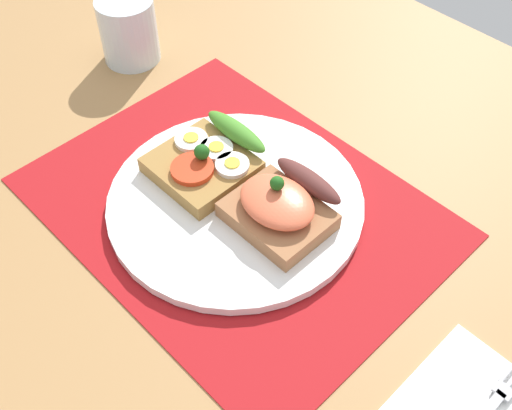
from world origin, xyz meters
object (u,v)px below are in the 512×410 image
at_px(plate, 235,202).
at_px(sandwich_salmon, 281,206).
at_px(sandwich_egg_tomato, 207,160).
at_px(drinking_glass, 128,30).

xyz_separation_m(plate, sandwich_salmon, (0.05, 0.01, 0.02)).
distance_m(plate, sandwich_egg_tomato, 0.05).
relative_size(sandwich_salmon, drinking_glass, 1.18).
height_order(plate, sandwich_salmon, sandwich_salmon).
height_order(sandwich_egg_tomato, sandwich_salmon, sandwich_salmon).
relative_size(sandwich_egg_tomato, drinking_glass, 1.30).
relative_size(plate, drinking_glass, 3.18).
bearing_deg(drinking_glass, sandwich_egg_tomato, -17.40).
xyz_separation_m(sandwich_egg_tomato, drinking_glass, (-0.23, 0.07, 0.01)).
height_order(sandwich_egg_tomato, drinking_glass, drinking_glass).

